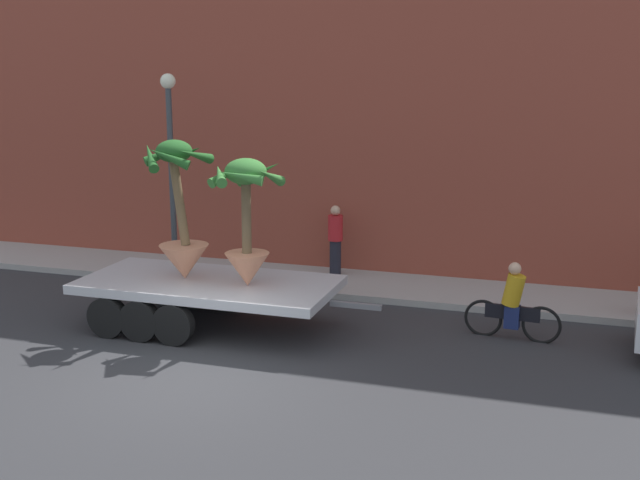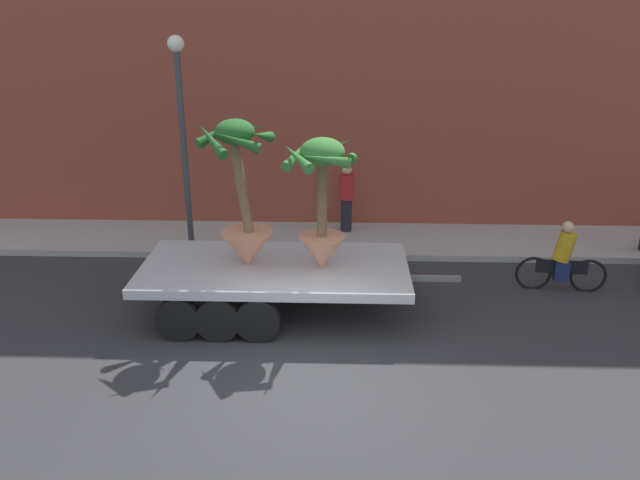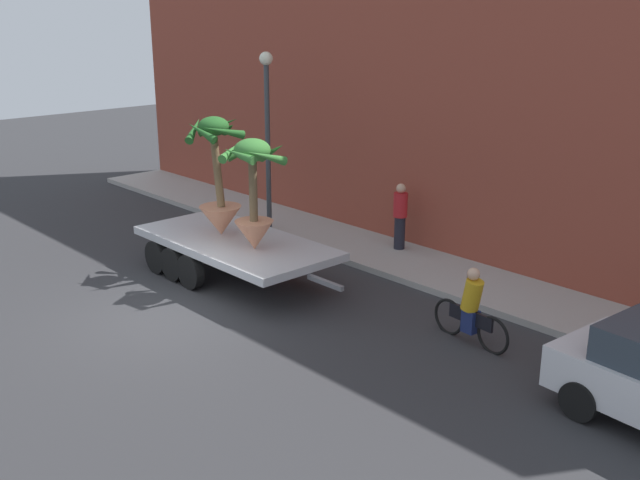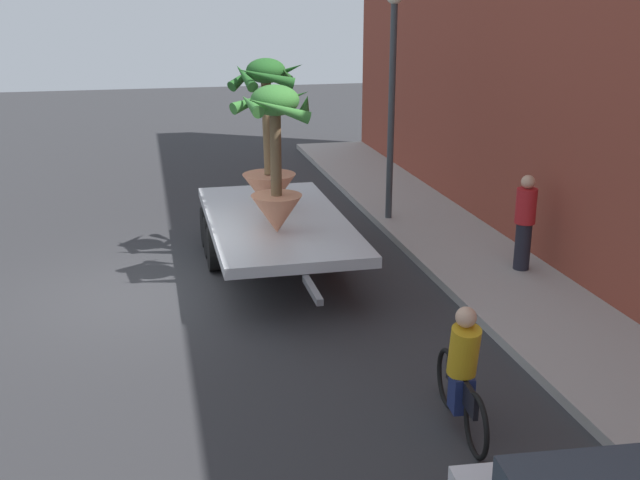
% 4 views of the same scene
% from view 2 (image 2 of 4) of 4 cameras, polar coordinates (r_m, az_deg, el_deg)
% --- Properties ---
extents(ground_plane, '(60.00, 60.00, 0.00)m').
position_cam_2_polar(ground_plane, '(10.22, -0.77, -12.85)').
color(ground_plane, '#2D2D30').
extents(sidewalk, '(24.00, 2.20, 0.15)m').
position_cam_2_polar(sidewalk, '(15.62, 0.28, 0.00)').
color(sidewalk, '#A39E99').
rests_on(sidewalk, ground).
extents(building_facade, '(24.00, 1.20, 9.96)m').
position_cam_2_polar(building_facade, '(16.28, 0.50, 18.59)').
color(building_facade, brown).
rests_on(building_facade, ground).
extents(flatbed_trailer, '(6.05, 2.49, 0.98)m').
position_cam_2_polar(flatbed_trailer, '(12.06, -5.25, -3.22)').
color(flatbed_trailer, '#B7BABF').
rests_on(flatbed_trailer, ground).
extents(potted_palm_rear, '(1.43, 1.47, 2.76)m').
position_cam_2_polar(potted_palm_rear, '(11.56, -7.02, 3.06)').
color(potted_palm_rear, tan).
rests_on(potted_palm_rear, flatbed_trailer).
extents(potted_palm_middle, '(1.39, 1.40, 2.47)m').
position_cam_2_polar(potted_palm_middle, '(11.29, 0.15, 3.38)').
color(potted_palm_middle, tan).
rests_on(potted_palm_middle, flatbed_trailer).
extents(cyclist, '(1.84, 0.38, 1.54)m').
position_cam_2_polar(cyclist, '(13.84, 21.17, -1.72)').
color(cyclist, black).
rests_on(cyclist, ground).
extents(pedestrian_far_left, '(0.36, 0.36, 1.71)m').
position_cam_2_polar(pedestrian_far_left, '(15.77, 2.42, 3.92)').
color(pedestrian_far_left, black).
rests_on(pedestrian_far_left, sidewalk).
extents(street_lamp, '(0.36, 0.36, 4.83)m').
position_cam_2_polar(street_lamp, '(14.42, -12.45, 10.77)').
color(street_lamp, '#383D42').
rests_on(street_lamp, sidewalk).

